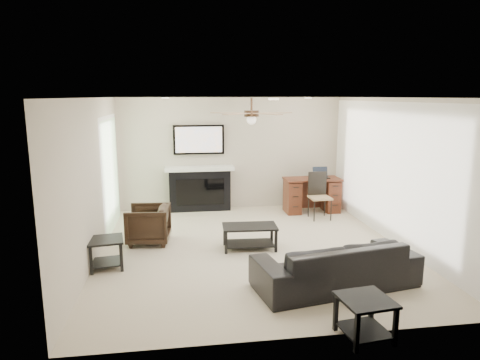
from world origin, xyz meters
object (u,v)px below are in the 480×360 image
(armchair, at_px, (148,224))
(coffee_table, at_px, (250,237))
(sofa, at_px, (336,264))
(fireplace_unit, at_px, (200,168))
(desk, at_px, (312,195))

(armchair, height_order, coffee_table, armchair)
(armchair, bearing_deg, sofa, 55.54)
(fireplace_unit, relative_size, desk, 1.57)
(sofa, distance_m, coffee_table, 1.84)
(sofa, bearing_deg, desk, -113.25)
(armchair, bearing_deg, fireplace_unit, 158.68)
(sofa, relative_size, fireplace_unit, 1.14)
(desk, bearing_deg, coffee_table, -129.70)
(sofa, distance_m, desk, 3.79)
(armchair, height_order, fireplace_unit, fireplace_unit)
(fireplace_unit, xyz_separation_m, desk, (2.43, -0.48, -0.57))
(coffee_table, relative_size, desk, 0.74)
(sofa, xyz_separation_m, coffee_table, (-0.90, 1.60, -0.12))
(sofa, bearing_deg, fireplace_unit, -79.57)
(fireplace_unit, bearing_deg, armchair, -116.45)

